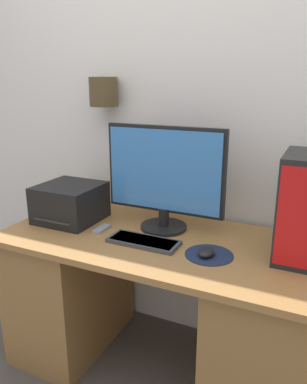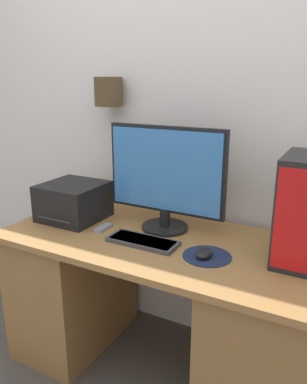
{
  "view_description": "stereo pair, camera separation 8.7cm",
  "coord_description": "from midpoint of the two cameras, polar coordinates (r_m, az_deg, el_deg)",
  "views": [
    {
      "loc": [
        0.68,
        -1.13,
        1.45
      ],
      "look_at": [
        -0.02,
        0.36,
        0.96
      ],
      "focal_mm": 35.0,
      "sensor_mm": 36.0,
      "label": 1
    },
    {
      "loc": [
        0.76,
        -1.09,
        1.45
      ],
      "look_at": [
        -0.02,
        0.36,
        0.96
      ],
      "focal_mm": 35.0,
      "sensor_mm": 36.0,
      "label": 2
    }
  ],
  "objects": [
    {
      "name": "wall_back",
      "position": [
        2.01,
        4.36,
        13.7
      ],
      "size": [
        6.4,
        0.21,
        2.7
      ],
      "color": "white",
      "rests_on": "ground_plane"
    },
    {
      "name": "desk",
      "position": [
        1.95,
        -0.76,
        -16.6
      ],
      "size": [
        1.49,
        0.72,
        0.74
      ],
      "color": "olive",
      "rests_on": "ground_plane"
    },
    {
      "name": "monitor",
      "position": [
        1.81,
        0.28,
        2.53
      ],
      "size": [
        0.6,
        0.23,
        0.51
      ],
      "color": "black",
      "rests_on": "desk"
    },
    {
      "name": "keyboard",
      "position": [
        1.72,
        -2.99,
        -7.53
      ],
      "size": [
        0.33,
        0.13,
        0.02
      ],
      "color": "#3D3D42",
      "rests_on": "desk"
    },
    {
      "name": "mousepad",
      "position": [
        1.62,
        6.93,
        -9.49
      ],
      "size": [
        0.21,
        0.21,
        0.0
      ],
      "color": "#19233D",
      "rests_on": "desk"
    },
    {
      "name": "mouse",
      "position": [
        1.6,
        6.5,
        -9.09
      ],
      "size": [
        0.07,
        0.1,
        0.03
      ],
      "color": "black",
      "rests_on": "mousepad"
    },
    {
      "name": "computer_tower",
      "position": [
        1.63,
        20.16,
        -2.1
      ],
      "size": [
        0.17,
        0.33,
        0.44
      ],
      "color": "black",
      "rests_on": "desk"
    },
    {
      "name": "printer",
      "position": [
        2.03,
        -13.79,
        -1.6
      ],
      "size": [
        0.31,
        0.31,
        0.19
      ],
      "color": "black",
      "rests_on": "desk"
    },
    {
      "name": "remote_control",
      "position": [
        1.88,
        -9.22,
        -5.6
      ],
      "size": [
        0.04,
        0.11,
        0.02
      ],
      "color": "gray",
      "rests_on": "desk"
    }
  ]
}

